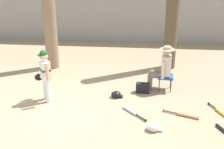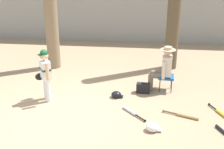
% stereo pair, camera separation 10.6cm
% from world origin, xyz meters
% --- Properties ---
extents(ground_plane, '(60.00, 60.00, 0.00)m').
position_xyz_m(ground_plane, '(0.00, 0.00, 0.00)').
color(ground_plane, '#9E8466').
extents(concrete_back_wall, '(18.00, 0.36, 2.71)m').
position_xyz_m(concrete_back_wall, '(0.00, 6.73, 1.35)').
color(concrete_back_wall, gray).
rests_on(concrete_back_wall, ground).
extents(tree_near_player, '(0.56, 0.56, 4.78)m').
position_xyz_m(tree_near_player, '(-1.15, 3.19, 2.11)').
color(tree_near_player, '#7F6B51').
rests_on(tree_near_player, ground).
extents(tree_behind_spectator, '(0.53, 0.53, 4.81)m').
position_xyz_m(tree_behind_spectator, '(2.59, 3.55, 2.15)').
color(tree_behind_spectator, brown).
rests_on(tree_behind_spectator, ground).
extents(young_ballplayer, '(0.51, 0.51, 1.31)m').
position_xyz_m(young_ballplayer, '(-0.60, 0.81, 0.74)').
color(young_ballplayer, white).
rests_on(young_ballplayer, ground).
extents(folding_stool, '(0.43, 0.43, 0.41)m').
position_xyz_m(folding_stool, '(2.35, 1.75, 0.36)').
color(folding_stool, '#194C9E').
rests_on(folding_stool, ground).
extents(seated_spectator, '(0.67, 0.53, 1.20)m').
position_xyz_m(seated_spectator, '(2.25, 1.75, 0.64)').
color(seated_spectator, '#6B6051').
rests_on(seated_spectator, ground).
extents(handbag_beside_stool, '(0.35, 0.21, 0.26)m').
position_xyz_m(handbag_beside_stool, '(1.76, 1.50, 0.13)').
color(handbag_beside_stool, black).
rests_on(handbag_beside_stool, ground).
extents(bat_wood_tan, '(0.78, 0.35, 0.07)m').
position_xyz_m(bat_wood_tan, '(2.70, 0.32, 0.03)').
color(bat_wood_tan, tan).
rests_on(bat_wood_tan, ground).
extents(bat_aluminum_silver, '(0.56, 0.62, 0.07)m').
position_xyz_m(bat_aluminum_silver, '(1.51, 0.36, 0.03)').
color(bat_aluminum_silver, '#B7BCC6').
rests_on(bat_aluminum_silver, ground).
extents(bat_yellow_trainer, '(0.36, 0.74, 0.07)m').
position_xyz_m(bat_yellow_trainer, '(3.53, 0.51, 0.03)').
color(bat_yellow_trainer, yellow).
rests_on(bat_yellow_trainer, ground).
extents(batting_helmet_white, '(0.32, 0.25, 0.19)m').
position_xyz_m(batting_helmet_white, '(1.98, -0.32, 0.08)').
color(batting_helmet_white, silver).
rests_on(batting_helmet_white, ground).
extents(batting_helmet_black, '(0.30, 0.23, 0.17)m').
position_xyz_m(batting_helmet_black, '(1.09, 1.14, 0.07)').
color(batting_helmet_black, black).
rests_on(batting_helmet_black, ground).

